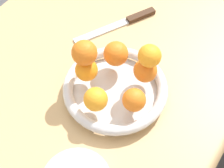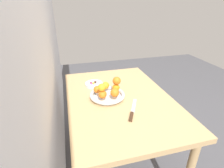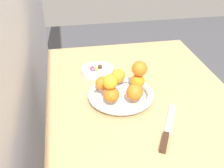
{
  "view_description": "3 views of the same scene",
  "coord_description": "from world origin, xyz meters",
  "px_view_note": "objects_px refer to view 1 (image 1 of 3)",
  "views": [
    {
      "loc": [
        0.41,
        0.34,
        1.47
      ],
      "look_at": [
        0.04,
        0.1,
        0.82
      ],
      "focal_mm": 55.0,
      "sensor_mm": 36.0,
      "label": 1
    },
    {
      "loc": [
        -1.09,
        0.34,
        1.4
      ],
      "look_at": [
        -0.01,
        0.06,
        0.86
      ],
      "focal_mm": 28.0,
      "sensor_mm": 36.0,
      "label": 2
    },
    {
      "loc": [
        -0.89,
        0.29,
        1.38
      ],
      "look_at": [
        -0.02,
        0.13,
        0.83
      ],
      "focal_mm": 45.0,
      "sensor_mm": 36.0,
      "label": 3
    }
  ],
  "objects_px": {
    "orange_0": "(86,70)",
    "knife": "(122,23)",
    "fruit_bowl": "(115,89)",
    "orange_5": "(150,56)",
    "orange_4": "(116,54)",
    "dining_table": "(91,94)",
    "orange_2": "(134,100)",
    "orange_3": "(145,71)",
    "orange_6": "(84,53)",
    "orange_1": "(96,99)"
  },
  "relations": [
    {
      "from": "orange_0",
      "to": "orange_4",
      "type": "bearing_deg",
      "value": 157.78
    },
    {
      "from": "orange_0",
      "to": "knife",
      "type": "bearing_deg",
      "value": -168.51
    },
    {
      "from": "orange_5",
      "to": "knife",
      "type": "xyz_separation_m",
      "value": [
        -0.15,
        -0.17,
        -0.12
      ]
    },
    {
      "from": "orange_1",
      "to": "orange_2",
      "type": "xyz_separation_m",
      "value": [
        -0.05,
        0.07,
        -0.0
      ]
    },
    {
      "from": "orange_1",
      "to": "knife",
      "type": "relative_size",
      "value": 0.23
    },
    {
      "from": "fruit_bowl",
      "to": "orange_5",
      "type": "height_order",
      "value": "orange_5"
    },
    {
      "from": "orange_3",
      "to": "orange_4",
      "type": "relative_size",
      "value": 0.93
    },
    {
      "from": "orange_0",
      "to": "orange_5",
      "type": "height_order",
      "value": "orange_5"
    },
    {
      "from": "orange_0",
      "to": "orange_2",
      "type": "relative_size",
      "value": 1.01
    },
    {
      "from": "orange_3",
      "to": "orange_6",
      "type": "height_order",
      "value": "orange_6"
    },
    {
      "from": "orange_2",
      "to": "orange_5",
      "type": "height_order",
      "value": "orange_5"
    },
    {
      "from": "orange_4",
      "to": "orange_6",
      "type": "relative_size",
      "value": 1.04
    },
    {
      "from": "orange_5",
      "to": "knife",
      "type": "height_order",
      "value": "orange_5"
    },
    {
      "from": "dining_table",
      "to": "orange_6",
      "type": "bearing_deg",
      "value": 27.05
    },
    {
      "from": "dining_table",
      "to": "orange_4",
      "type": "bearing_deg",
      "value": 136.47
    },
    {
      "from": "dining_table",
      "to": "orange_2",
      "type": "relative_size",
      "value": 19.98
    },
    {
      "from": "fruit_bowl",
      "to": "orange_6",
      "type": "relative_size",
      "value": 4.32
    },
    {
      "from": "orange_0",
      "to": "orange_6",
      "type": "bearing_deg",
      "value": -132.2
    },
    {
      "from": "orange_6",
      "to": "knife",
      "type": "distance_m",
      "value": 0.26
    },
    {
      "from": "fruit_bowl",
      "to": "orange_0",
      "type": "relative_size",
      "value": 4.65
    },
    {
      "from": "fruit_bowl",
      "to": "orange_4",
      "type": "bearing_deg",
      "value": -147.33
    },
    {
      "from": "dining_table",
      "to": "knife",
      "type": "xyz_separation_m",
      "value": [
        -0.21,
        -0.03,
        0.09
      ]
    },
    {
      "from": "orange_5",
      "to": "orange_1",
      "type": "bearing_deg",
      "value": -22.88
    },
    {
      "from": "orange_1",
      "to": "fruit_bowl",
      "type": "bearing_deg",
      "value": 176.67
    },
    {
      "from": "fruit_bowl",
      "to": "orange_1",
      "type": "xyz_separation_m",
      "value": [
        0.07,
        -0.0,
        0.05
      ]
    },
    {
      "from": "orange_6",
      "to": "orange_5",
      "type": "bearing_deg",
      "value": 120.54
    },
    {
      "from": "orange_3",
      "to": "orange_0",
      "type": "bearing_deg",
      "value": -57.17
    },
    {
      "from": "orange_0",
      "to": "fruit_bowl",
      "type": "bearing_deg",
      "value": 104.67
    },
    {
      "from": "orange_4",
      "to": "fruit_bowl",
      "type": "bearing_deg",
      "value": 32.67
    },
    {
      "from": "orange_0",
      "to": "knife",
      "type": "height_order",
      "value": "orange_0"
    },
    {
      "from": "orange_0",
      "to": "orange_3",
      "type": "distance_m",
      "value": 0.14
    },
    {
      "from": "orange_0",
      "to": "orange_3",
      "type": "xyz_separation_m",
      "value": [
        -0.08,
        0.12,
        0.0
      ]
    },
    {
      "from": "orange_6",
      "to": "fruit_bowl",
      "type": "bearing_deg",
      "value": 101.39
    },
    {
      "from": "knife",
      "to": "orange_3",
      "type": "bearing_deg",
      "value": 46.67
    },
    {
      "from": "fruit_bowl",
      "to": "orange_5",
      "type": "bearing_deg",
      "value": 138.94
    },
    {
      "from": "orange_4",
      "to": "orange_2",
      "type": "bearing_deg",
      "value": 50.88
    },
    {
      "from": "orange_3",
      "to": "orange_6",
      "type": "bearing_deg",
      "value": -59.2
    },
    {
      "from": "knife",
      "to": "orange_5",
      "type": "bearing_deg",
      "value": 47.86
    },
    {
      "from": "dining_table",
      "to": "orange_3",
      "type": "xyz_separation_m",
      "value": [
        -0.05,
        0.14,
        0.16
      ]
    },
    {
      "from": "orange_5",
      "to": "orange_6",
      "type": "relative_size",
      "value": 0.91
    },
    {
      "from": "dining_table",
      "to": "orange_4",
      "type": "height_order",
      "value": "orange_4"
    },
    {
      "from": "orange_0",
      "to": "orange_3",
      "type": "relative_size",
      "value": 0.96
    },
    {
      "from": "dining_table",
      "to": "orange_1",
      "type": "xyz_separation_m",
      "value": [
        0.08,
        0.08,
        0.16
      ]
    },
    {
      "from": "orange_3",
      "to": "orange_4",
      "type": "bearing_deg",
      "value": -91.77
    },
    {
      "from": "orange_6",
      "to": "orange_0",
      "type": "bearing_deg",
      "value": 47.8
    },
    {
      "from": "dining_table",
      "to": "orange_6",
      "type": "height_order",
      "value": "orange_6"
    },
    {
      "from": "knife",
      "to": "orange_0",
      "type": "bearing_deg",
      "value": 11.49
    },
    {
      "from": "dining_table",
      "to": "orange_1",
      "type": "relative_size",
      "value": 19.57
    },
    {
      "from": "fruit_bowl",
      "to": "orange_6",
      "type": "bearing_deg",
      "value": -78.61
    },
    {
      "from": "fruit_bowl",
      "to": "orange_6",
      "type": "distance_m",
      "value": 0.13
    }
  ]
}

